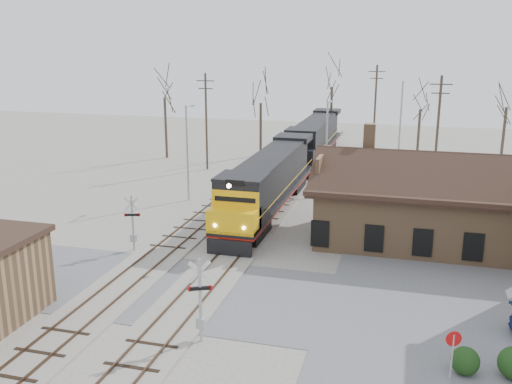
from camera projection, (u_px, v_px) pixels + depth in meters
The scene contains 22 objects.
ground at pixel (199, 292), 31.73m from camera, with size 140.00×140.00×0.00m, color #A9A398.
road at pixel (199, 292), 31.73m from camera, with size 60.00×9.00×0.03m, color #5A5A5E.
track_main at pixel (265, 215), 45.70m from camera, with size 3.40×90.00×0.24m.
track_siding at pixel (212, 210), 46.85m from camera, with size 3.40×90.00×0.24m.
depot at pixel (423, 208), 39.25m from camera, with size 15.20×9.31×7.90m.
locomotive_lead at pixel (268, 183), 45.79m from camera, with size 3.25×21.76×4.83m.
locomotive_trailing at pixel (314, 139), 66.33m from camera, with size 3.25×21.76×4.58m.
crossbuck_near at pixel (200, 303), 26.12m from camera, with size 1.09×0.56×4.08m.
crossbuck_far at pixel (133, 224), 37.71m from camera, with size 1.06×0.40×3.80m.
do_not_enter_sign at pixel (453, 347), 23.10m from camera, with size 0.65×0.25×2.24m.
hedge_a at pixel (465, 361), 23.83m from camera, with size 1.20×1.20×1.20m, color black.
streetlight_a at pixel (188, 147), 49.10m from camera, with size 0.25×2.04×8.30m.
streetlight_b at pixel (327, 143), 50.89m from camera, with size 0.25×2.04×8.44m.
streetlight_c at pixel (400, 124), 58.01m from camera, with size 0.25×2.04×9.70m.
utility_pole_a at pixel (206, 120), 60.89m from camera, with size 2.00×0.24×10.31m.
utility_pole_b at pixel (375, 108), 69.22m from camera, with size 2.00×0.24×10.83m.
utility_pole_c at pixel (437, 131), 52.58m from camera, with size 2.00×0.24×10.57m.
tree_a at pixel (164, 87), 66.30m from camera, with size 4.77×4.77×11.70m.
tree_b at pixel (261, 94), 67.96m from camera, with size 4.25×4.25×10.42m.
tree_c at pixel (332, 77), 72.65m from camera, with size 5.25×5.25×12.87m.
tree_d at pixel (421, 102), 67.74m from camera, with size 3.78×3.78×9.27m.
tree_e at pixel (508, 97), 60.79m from camera, with size 4.46×4.46×10.94m.
Camera 1 is at (10.80, -27.35, 13.55)m, focal length 40.00 mm.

